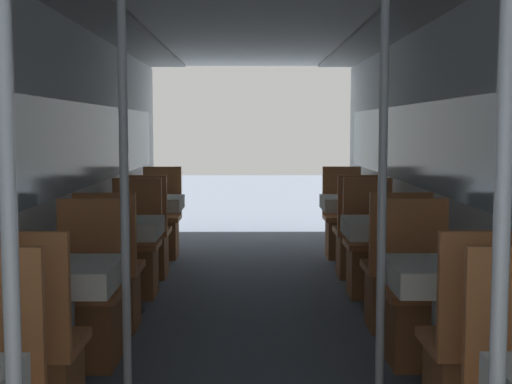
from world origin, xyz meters
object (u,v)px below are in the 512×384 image
chair_left_far_2 (135,261)px  dining_table_left_2 (123,235)px  support_pole_left_0 (10,246)px  chair_left_far_3 (161,230)px  chair_left_near_3 (147,246)px  dining_table_right_2 (382,235)px  chair_right_far_2 (370,260)px  chair_left_far_1 (88,315)px  dining_table_right_3 (350,209)px  dining_table_left_3 (154,209)px  chair_right_far_1 (418,315)px  support_pole_left_1 (124,189)px  chair_right_near_3 (357,246)px  chair_right_far_3 (343,230)px  support_pole_right_0 (501,246)px  dining_table_left_1 (63,286)px  support_pole_right_1 (382,189)px  chair_left_near_2 (111,288)px  chair_right_near_2 (395,288)px  dining_table_right_1 (443,285)px  chair_right_near_1 (472,375)px  chair_left_near_1 (35,376)px

chair_left_far_2 → dining_table_left_2: bearing=90.0°
chair_left_far_2 → support_pole_left_0: bearing=94.6°
support_pole_left_0 → chair_left_far_3: 5.95m
chair_left_near_3 → dining_table_right_2: 2.40m
dining_table_left_2 → chair_right_far_2: 2.11m
chair_left_far_1 → dining_table_right_3: bearing=-123.6°
dining_table_left_3 → chair_right_far_1: chair_right_far_1 is taller
support_pole_left_1 → chair_right_far_1: 1.95m
chair_left_far_3 → chair_right_near_3: same height
chair_left_far_1 → chair_right_far_3: size_ratio=1.00×
support_pole_right_0 → chair_right_near_3: 4.90m
dining_table_left_1 → support_pole_right_1: bearing=-0.0°
chair_left_far_2 → chair_left_near_3: size_ratio=1.00×
chair_right_far_3 → chair_left_near_2: bearing=54.6°
dining_table_left_1 → dining_table_left_3: (0.00, 3.57, 0.00)m
support_pole_left_0 → chair_right_far_2: 4.51m
dining_table_left_3 → chair_right_far_2: size_ratio=0.73×
dining_table_left_3 → chair_right_near_2: bearing=-48.9°
chair_left_far_2 → chair_right_near_3: 2.15m
support_pole_left_0 → chair_right_far_2: size_ratio=2.24×
chair_left_near_2 → dining_table_right_1: 2.40m
chair_right_near_1 → chair_right_far_2: same height
chair_left_far_3 → chair_right_near_2: size_ratio=1.00×
support_pole_right_0 → dining_table_right_1: (0.33, 1.78, -0.51)m
dining_table_left_1 → chair_right_far_1: size_ratio=0.73×
dining_table_right_3 → chair_right_near_3: (0.00, -0.53, -0.30)m
support_pole_right_0 → dining_table_right_1: size_ratio=3.07×
chair_left_near_1 → chair_right_near_1: bearing=0.0°
chair_left_near_2 → chair_left_far_2: same height
chair_right_near_3 → dining_table_left_3: bearing=165.3°
support_pole_left_0 → chair_right_near_3: size_ratio=2.24×
support_pole_left_0 → chair_right_near_1: 2.26m
dining_table_left_1 → chair_left_far_1: size_ratio=0.73×
chair_left_far_2 → chair_right_near_3: bearing=-160.3°
support_pole_left_0 → dining_table_right_3: 5.64m
chair_left_near_2 → dining_table_right_2: size_ratio=1.37×
chair_left_near_2 → chair_left_far_3: (0.00, 2.84, 0.00)m
chair_left_near_2 → chair_right_far_2: 2.28m
chair_left_far_2 → chair_right_near_3: same height
chair_left_far_2 → chair_right_near_2: (2.02, -1.06, 0.00)m
chair_right_near_2 → chair_right_far_2: bearing=90.0°
support_pole_left_0 → chair_right_near_2: bearing=60.9°
chair_left_near_1 → dining_table_right_3: 4.58m
chair_left_far_2 → support_pole_right_0: (1.69, -4.10, 0.82)m
chair_left_near_3 → chair_right_far_3: size_ratio=1.00×
chair_left_near_2 → chair_right_far_2: bearing=27.7°
chair_left_far_1 → chair_left_far_2: size_ratio=1.00×
support_pole_left_0 → chair_left_near_2: size_ratio=2.24×
support_pole_left_0 → chair_right_far_1: (1.69, 2.31, -0.82)m
chair_right_near_1 → support_pole_right_0: bearing=-104.8°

